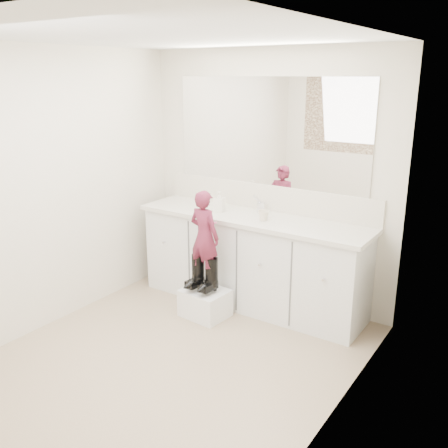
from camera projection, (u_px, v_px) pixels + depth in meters
The scene contains 17 objects.
floor at pixel (172, 359), 3.94m from camera, with size 3.00×3.00×0.00m, color #8B775B.
ceiling at pixel (161, 35), 3.25m from camera, with size 3.00×3.00×0.00m, color white.
wall_back at pixel (268, 178), 4.79m from camera, with size 2.60×2.60×0.00m, color beige.
wall_left at pixel (51, 190), 4.29m from camera, with size 3.00×3.00×0.00m, color beige.
wall_right at pixel (339, 246), 2.90m from camera, with size 3.00×3.00×0.00m, color beige.
vanity_cabinet at pixel (252, 262), 4.79m from camera, with size 2.20×0.55×0.85m, color silver.
countertop at pixel (252, 218), 4.65m from camera, with size 2.28×0.58×0.04m, color beige.
backsplash at pixel (267, 197), 4.83m from camera, with size 2.28×0.03×0.25m, color beige.
mirror at pixel (268, 132), 4.65m from camera, with size 2.00×0.02×1.00m, color white.
faucet at pixel (261, 207), 4.76m from camera, with size 0.08×0.08×0.10m, color silver.
cup at pixel (264, 215), 4.50m from camera, with size 0.10×0.10×0.09m, color beige.
soap_bottle at pixel (219, 201), 4.77m from camera, with size 0.09×0.09×0.20m, color white.
step_stool at pixel (205, 303), 4.61m from camera, with size 0.40×0.33×0.26m, color white.
boot_left at pixel (198, 272), 4.57m from camera, with size 0.12×0.22×0.33m, color black, non-canonical shape.
boot_right at pixel (212, 275), 4.49m from camera, with size 0.12×0.22×0.33m, color black, non-canonical shape.
toddler at pixel (204, 236), 4.43m from camera, with size 0.31×0.20×0.84m, color #972E4B.
toothbrush at pixel (211, 224), 4.35m from camera, with size 0.01×0.01×0.14m, color #CB4F81.
Camera 1 is at (2.27, -2.65, 2.16)m, focal length 40.00 mm.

